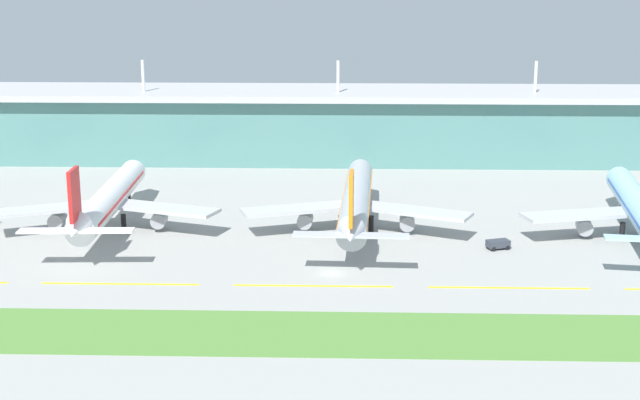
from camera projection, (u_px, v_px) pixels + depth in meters
ground_plane at (331, 273)px, 163.66m from camera, size 600.00×600.00×0.00m
terminal_building at (338, 124)px, 264.75m from camera, size 288.00×34.00×29.62m
airliner_near_middle at (109, 200)px, 191.31m from camera, size 48.75×64.34×18.90m
airliner_center at (356, 201)px, 190.27m from camera, size 48.76×68.27×18.90m
airliner_far_middle at (639, 208)px, 184.46m from camera, size 48.33×63.06×18.90m
taxiway_stripe_mid_west at (120, 284)px, 157.98m from camera, size 28.00×0.70×0.04m
taxiway_stripe_centre at (313, 286)px, 156.97m from camera, size 28.00×0.70×0.04m
taxiway_stripe_mid_east at (509, 288)px, 155.95m from camera, size 28.00×0.70×0.04m
grass_verge at (328, 333)px, 135.85m from camera, size 300.00×18.00×0.10m
pushback_tug at (498, 244)px, 178.11m from camera, size 4.95×3.74×1.85m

